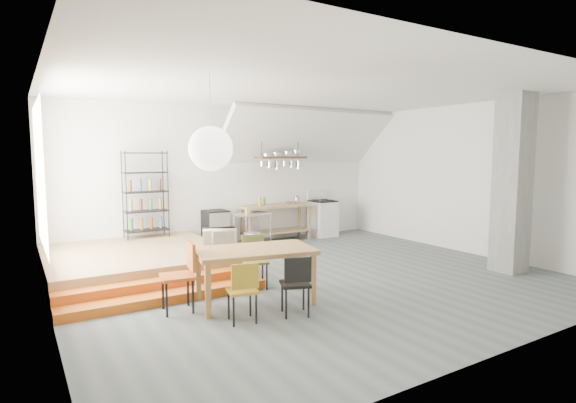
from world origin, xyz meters
TOP-DOWN VIEW (x-y plane):
  - floor at (0.00, 0.00)m, footprint 8.00×8.00m
  - wall_back at (0.00, 3.50)m, footprint 8.00×0.04m
  - wall_left at (-4.00, 0.00)m, footprint 0.04×7.00m
  - wall_right at (4.00, 0.00)m, footprint 0.04×7.00m
  - ceiling at (0.00, 0.00)m, footprint 8.00×7.00m
  - slope_ceiling at (1.80, 2.90)m, footprint 4.40×1.44m
  - window_pane at (-3.98, 1.50)m, footprint 0.02×2.50m
  - platform at (-2.50, 2.00)m, footprint 3.00×3.00m
  - step_lower at (-2.50, 0.05)m, footprint 3.00×0.35m
  - step_upper at (-2.50, 0.40)m, footprint 3.00×0.35m
  - concrete_column at (3.30, -1.50)m, footprint 0.50×0.50m
  - kitchen_counter at (1.10, 3.15)m, footprint 1.80×0.60m
  - stove at (2.50, 3.16)m, footprint 0.60×0.60m
  - pot_rack at (1.13, 2.92)m, footprint 1.20×0.50m
  - wire_shelving at (-2.00, 3.20)m, footprint 0.88×0.38m
  - microwave_shelf at (-1.40, 0.75)m, footprint 0.60×0.40m
  - paper_lantern at (-2.03, -0.51)m, footprint 0.60×0.60m
  - dining_table at (-1.45, -0.62)m, footprint 1.80×1.23m
  - chair_mustard at (-1.94, -1.27)m, footprint 0.43×0.43m
  - chair_black at (-1.24, -1.41)m, footprint 0.48×0.48m
  - chair_olive at (-1.09, 0.06)m, footprint 0.47×0.47m
  - chair_red at (-2.43, -0.42)m, footprint 0.48×0.48m
  - rolling_cart at (0.22, 2.70)m, footprint 0.91×0.66m
  - mini_fridge at (-0.46, 3.20)m, footprint 0.51×0.51m
  - microwave at (-1.40, 0.75)m, footprint 0.66×0.55m
  - bowl at (1.46, 3.10)m, footprint 0.30×0.30m

SIDE VIEW (x-z plane):
  - floor at x=0.00m, z-range 0.00..0.00m
  - step_lower at x=-2.50m, z-range 0.00..0.13m
  - step_upper at x=-2.50m, z-range 0.00..0.27m
  - platform at x=-2.50m, z-range 0.00..0.40m
  - mini_fridge at x=-0.46m, z-range 0.00..0.87m
  - chair_mustard at x=-1.94m, z-range 0.08..0.86m
  - stove at x=2.50m, z-range -0.11..1.07m
  - chair_black at x=-1.24m, z-range 0.08..0.89m
  - chair_olive at x=-1.09m, z-range 0.08..0.91m
  - rolling_cart at x=0.22m, z-range 0.12..0.93m
  - microwave_shelf at x=-1.40m, z-range 0.46..0.63m
  - chair_red at x=-2.43m, z-range 0.09..1.03m
  - kitchen_counter at x=1.10m, z-range 0.17..1.08m
  - dining_table at x=-1.45m, z-range 0.31..1.09m
  - microwave at x=-1.40m, z-range 0.56..0.87m
  - bowl at x=1.46m, z-range 0.91..0.97m
  - wire_shelving at x=-2.00m, z-range 0.43..2.23m
  - wall_back at x=0.00m, z-range 0.00..3.20m
  - wall_left at x=-4.00m, z-range 0.00..3.20m
  - wall_right at x=4.00m, z-range 0.00..3.20m
  - concrete_column at x=3.30m, z-range 0.00..3.20m
  - window_pane at x=-3.98m, z-range 0.70..2.90m
  - pot_rack at x=1.13m, z-range 1.26..2.69m
  - paper_lantern at x=-2.03m, z-range 1.90..2.50m
  - slope_ceiling at x=1.80m, z-range 1.89..3.21m
  - ceiling at x=0.00m, z-range 3.19..3.21m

